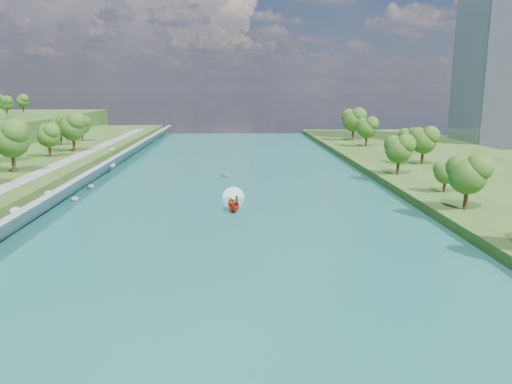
{
  "coord_description": "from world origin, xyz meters",
  "views": [
    {
      "loc": [
        0.54,
        -57.9,
        17.57
      ],
      "look_at": [
        3.66,
        14.46,
        2.5
      ],
      "focal_mm": 35.0,
      "sensor_mm": 36.0,
      "label": 1
    }
  ],
  "objects": [
    {
      "name": "riverside_path",
      "position": [
        -32.5,
        20.0,
        3.55
      ],
      "size": [
        3.0,
        200.0,
        0.1
      ],
      "primitive_type": "cube",
      "color": "gray",
      "rests_on": "berm_west"
    },
    {
      "name": "motorboat",
      "position": [
        0.32,
        14.26,
        0.79
      ],
      "size": [
        3.6,
        18.9,
        2.15
      ],
      "rotation": [
        0.0,
        0.0,
        3.26
      ],
      "color": "#AF260E",
      "rests_on": "river_water"
    },
    {
      "name": "office_tower",
      "position": [
        82.5,
        95.0,
        30.0
      ],
      "size": [
        22.0,
        22.0,
        60.0
      ],
      "primitive_type": "cube",
      "color": "gray",
      "rests_on": "ground"
    },
    {
      "name": "ground",
      "position": [
        0.0,
        0.0,
        0.0
      ],
      "size": [
        260.0,
        260.0,
        0.0
      ],
      "primitive_type": "plane",
      "color": "#2D5119",
      "rests_on": "ground"
    },
    {
      "name": "riprap_bank",
      "position": [
        -25.85,
        19.29,
        1.8
      ],
      "size": [
        4.53,
        236.0,
        4.31
      ],
      "color": "slate",
      "rests_on": "ground"
    },
    {
      "name": "raft",
      "position": [
        -1.29,
        41.45,
        0.43
      ],
      "size": [
        2.67,
        3.07,
        1.51
      ],
      "rotation": [
        0.0,
        0.0,
        0.38
      ],
      "color": "#999BA1",
      "rests_on": "river_water"
    },
    {
      "name": "river_water",
      "position": [
        0.0,
        20.0,
        0.05
      ],
      "size": [
        55.0,
        240.0,
        0.1
      ],
      "primitive_type": "cube",
      "color": "#18575E",
      "rests_on": "ground"
    },
    {
      "name": "trees_east",
      "position": [
        36.46,
        45.85,
        6.27
      ],
      "size": [
        17.3,
        146.55,
        11.98
      ],
      "color": "#215316",
      "rests_on": "berm_east"
    }
  ]
}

